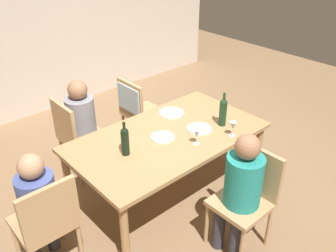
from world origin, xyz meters
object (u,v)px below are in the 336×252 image
Objects in this scene: handbag at (166,128)px; chair_near at (248,192)px; chair_far_left at (76,134)px; dinner_plate_guest_left at (163,137)px; person_woman_host at (38,203)px; dinner_plate_host at (171,113)px; chair_left_end at (47,221)px; dining_table at (168,141)px; wine_glass_centre at (233,126)px; wine_bottle_dark_red at (223,111)px; wine_glass_near_left at (197,134)px; person_man_bearded at (84,121)px; person_man_guest at (241,187)px; wine_bottle_tall_green at (125,140)px; dinner_plate_guest_right at (199,129)px; chair_far_right at (136,106)px.

chair_near is at bearing -110.66° from handbag.
dinner_plate_guest_left is at bearing 25.61° from chair_far_left.
person_woman_host is at bearing 56.40° from chair_near.
chair_left_end is at bearing -166.52° from dinner_plate_host.
person_woman_host reaches higher than dining_table.
person_woman_host reaches higher than chair_far_left.
chair_far_left and chair_near have the same top height.
chair_left_end reaches higher than wine_glass_centre.
dining_table is 2.05× the size of chair_near.
wine_bottle_dark_red is (0.54, -0.21, 0.23)m from dining_table.
chair_far_left is 6.17× the size of wine_glass_centre.
dinner_plate_guest_left is (1.25, 0.08, 0.20)m from chair_left_end.
chair_far_left reaches higher than wine_glass_near_left.
wine_glass_centre is at bearing -80.23° from dinner_plate_host.
handbag is (0.23, 1.13, -0.77)m from wine_bottle_dark_red.
handbag is (1.17, 0.00, -0.54)m from person_man_bearded.
person_man_bearded is (-0.49, 1.82, 0.12)m from chair_near.
dinner_plate_host is at bearing 112.38° from wine_bottle_dark_red.
person_man_guest is 4.27× the size of dinner_plate_host.
person_man_guest is at bearing -134.14° from wine_glass_centre.
chair_far_left is (-0.51, 0.91, -0.12)m from dining_table.
wine_glass_near_left is (0.60, -1.21, 0.30)m from chair_far_left.
wine_glass_near_left is (0.49, -1.21, 0.18)m from person_man_bearded.
wine_bottle_tall_green is (-0.58, 0.92, 0.33)m from chair_near.
dinner_plate_guest_right is at bearing -9.36° from wine_bottle_tall_green.
dinner_plate_guest_right is at bearing 38.24° from chair_far_left.
wine_glass_near_left is 0.53× the size of handbag.
wine_glass_centre reaches higher than dining_table.
chair_far_right is (0.21, 1.82, 0.06)m from chair_near.
handbag is (2.10, 0.89, -0.53)m from person_woman_host.
wine_bottle_tall_green is 0.91× the size of wine_bottle_dark_red.
chair_far_right is 0.81× the size of person_man_guest.
person_man_bearded reaches higher than handbag.
dinner_plate_guest_left is at bearing -1.72° from wine_bottle_tall_green.
dinner_plate_host is at bearing 43.39° from dining_table.
handbag is (0.32, 1.33, -0.72)m from wine_glass_centre.
chair_far_right is 6.17× the size of wine_glass_near_left.
chair_far_left is at bearing 180.00° from handbag.
chair_far_right reaches higher than wine_glass_near_left.
person_woman_host is 0.97× the size of person_man_bearded.
dinner_plate_guest_right is (-0.15, 0.30, -0.10)m from wine_glass_centre.
handbag is at bearing 90.00° from chair_far_left.
wine_glass_near_left is 0.60× the size of dinner_plate_guest_right.
chair_near is 3.70× the size of dinner_plate_guest_right.
dinner_plate_guest_left is (-0.16, 0.91, 0.20)m from chair_near.
handbag is at bearing 53.38° from dinner_plate_host.
person_man_bearded is at bearing -180.00° from handbag.
wine_bottle_dark_red is 0.23m from wine_glass_centre.
chair_left_end is 1.00× the size of chair_near.
dining_table is at bearing 137.07° from wine_glass_centre.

